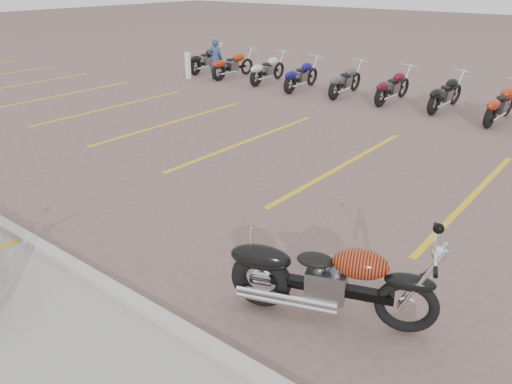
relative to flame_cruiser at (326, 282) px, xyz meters
The scene contains 7 objects.
ground 2.54m from the flame_cruiser, 163.68° to the left, with size 100.00×100.00×0.00m, color #745752.
curb 2.76m from the flame_cruiser, 151.44° to the right, with size 60.00×0.18×0.12m, color #ADAAA3.
parking_stripes 5.30m from the flame_cruiser, 116.95° to the left, with size 38.00×5.50×0.01m, color gold, non-canonical shape.
flame_cruiser is the anchor object (origin of this frame).
person_a 14.88m from the flame_cruiser, 137.82° to the left, with size 0.55×0.36×1.52m, color navy.
bollard 15.17m from the flame_cruiser, 141.83° to the left, with size 0.15×0.15×1.00m, color silver.
bg_bike_row 10.62m from the flame_cruiser, 98.49° to the left, with size 22.17×2.02×1.10m.
Camera 1 is at (4.83, -5.08, 3.85)m, focal length 35.00 mm.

